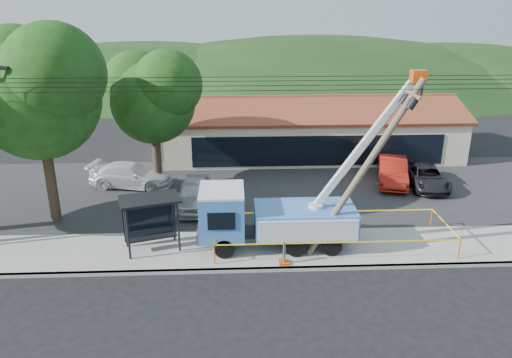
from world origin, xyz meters
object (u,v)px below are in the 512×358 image
(car_red, at_px, (391,184))
(car_white, at_px, (132,188))
(leaning_pole, at_px, (369,162))
(utility_truck, at_px, (272,215))
(car_dark, at_px, (424,188))
(bus_shelter, at_px, (150,210))
(car_silver, at_px, (195,208))

(car_red, bearing_deg, car_white, -166.84)
(leaning_pole, bearing_deg, utility_truck, 168.30)
(car_red, xyz_separation_m, car_white, (-17.20, 0.12, 0.00))
(car_white, distance_m, car_dark, 19.20)
(bus_shelter, xyz_separation_m, car_red, (14.57, 8.46, -2.14))
(car_silver, relative_size, car_white, 0.91)
(bus_shelter, height_order, car_white, bus_shelter)
(leaning_pole, height_order, car_dark, leaning_pole)
(leaning_pole, distance_m, bus_shelter, 10.60)
(car_red, bearing_deg, leaning_pole, -101.20)
(car_white, xyz_separation_m, car_dark, (19.18, -0.88, 0.00))
(leaning_pole, xyz_separation_m, car_red, (4.36, 9.44, -4.77))
(car_dark, bearing_deg, utility_truck, -139.64)
(utility_truck, distance_m, leaning_pole, 5.31)
(leaning_pole, height_order, bus_shelter, leaning_pole)
(utility_truck, relative_size, leaning_pole, 1.22)
(car_silver, relative_size, car_dark, 1.00)
(leaning_pole, height_order, car_red, leaning_pole)
(car_silver, xyz_separation_m, car_dark, (14.81, 2.60, 0.00))
(leaning_pole, distance_m, car_dark, 11.76)
(utility_truck, height_order, car_dark, utility_truck)
(car_red, height_order, car_white, car_red)
(car_silver, height_order, car_red, car_silver)
(car_dark, bearing_deg, car_white, -178.49)
(bus_shelter, relative_size, car_red, 0.63)
(leaning_pole, distance_m, car_red, 11.44)
(car_white, bearing_deg, car_red, -79.69)
(bus_shelter, bearing_deg, car_silver, 54.07)
(leaning_pole, relative_size, car_white, 1.59)
(car_silver, distance_m, car_white, 5.58)
(car_white, height_order, car_dark, car_white)
(utility_truck, xyz_separation_m, car_dark, (10.63, 7.79, -1.78))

